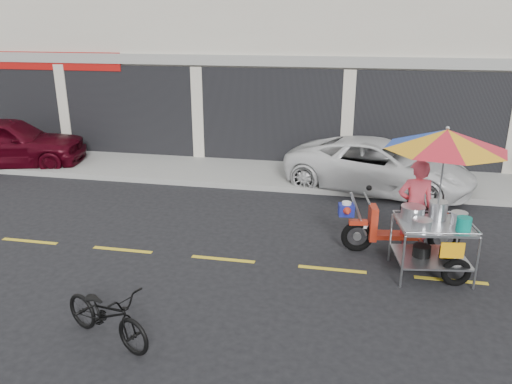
% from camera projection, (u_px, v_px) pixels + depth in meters
% --- Properties ---
extents(ground, '(90.00, 90.00, 0.00)m').
position_uv_depth(ground, '(332.00, 269.00, 8.84)').
color(ground, black).
extents(sidewalk, '(45.00, 3.00, 0.15)m').
position_uv_depth(sidewalk, '(343.00, 176.00, 13.92)').
color(sidewalk, gray).
rests_on(sidewalk, ground).
extents(shophouse_block, '(36.00, 8.11, 10.40)m').
position_uv_depth(shophouse_block, '(441.00, 19.00, 16.76)').
color(shophouse_block, beige).
rests_on(shophouse_block, ground).
extents(centerline, '(42.00, 0.10, 0.01)m').
position_uv_depth(centerline, '(332.00, 269.00, 8.84)').
color(centerline, gold).
rests_on(centerline, ground).
extents(maroon_sedan, '(4.81, 2.97, 1.53)m').
position_uv_depth(maroon_sedan, '(6.00, 142.00, 14.82)').
color(maroon_sedan, '#3B030E').
rests_on(maroon_sedan, ground).
extents(white_pickup, '(5.14, 3.35, 1.31)m').
position_uv_depth(white_pickup, '(379.00, 166.00, 12.82)').
color(white_pickup, silver).
rests_on(white_pickup, ground).
extents(near_bicycle, '(1.68, 1.14, 0.84)m').
position_uv_depth(near_bicycle, '(107.00, 314.00, 6.75)').
color(near_bicycle, black).
rests_on(near_bicycle, ground).
extents(food_vendor_rig, '(2.80, 2.25, 2.60)m').
position_uv_depth(food_vendor_rig, '(431.00, 178.00, 8.50)').
color(food_vendor_rig, black).
rests_on(food_vendor_rig, ground).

